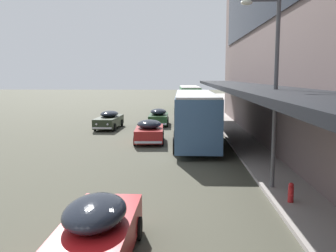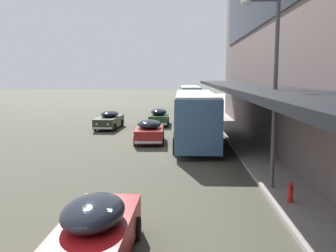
% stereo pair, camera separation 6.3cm
% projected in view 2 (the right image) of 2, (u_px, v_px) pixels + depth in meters
% --- Properties ---
extents(transit_bus_kerbside_front, '(2.80, 11.15, 3.42)m').
position_uv_depth(transit_bus_kerbside_front, '(195.00, 115.00, 24.87)').
color(transit_bus_kerbside_front, '#406591').
rests_on(transit_bus_kerbside_front, ground).
extents(transit_bus_kerbside_rear, '(2.97, 10.55, 3.11)m').
position_uv_depth(transit_bus_kerbside_rear, '(190.00, 96.00, 51.90)').
color(transit_bus_kerbside_rear, '#449251').
rests_on(transit_bus_kerbside_rear, ground).
extents(sedan_second_near, '(2.12, 4.31, 1.58)m').
position_uv_depth(sedan_second_near, '(150.00, 131.00, 25.50)').
color(sedan_second_near, '#A51F1D').
rests_on(sedan_second_near, ground).
extents(sedan_oncoming_front, '(1.85, 4.41, 1.55)m').
position_uv_depth(sedan_oncoming_front, '(159.00, 117.00, 34.55)').
color(sedan_oncoming_front, '#1A3E1D').
rests_on(sedan_oncoming_front, ground).
extents(sedan_lead_mid, '(1.86, 4.38, 1.66)m').
position_uv_depth(sedan_lead_mid, '(96.00, 230.00, 9.03)').
color(sedan_lead_mid, red).
rests_on(sedan_lead_mid, ground).
extents(sedan_second_mid, '(1.97, 4.94, 1.52)m').
position_uv_depth(sedan_second_mid, '(109.00, 120.00, 32.35)').
color(sedan_second_mid, '#252E1E').
rests_on(sedan_second_mid, ground).
extents(sedan_lead_near, '(1.91, 4.63, 1.61)m').
position_uv_depth(sedan_lead_near, '(191.00, 113.00, 37.85)').
color(sedan_lead_near, black).
rests_on(sedan_lead_near, ground).
extents(street_lamp, '(1.50, 0.28, 7.27)m').
position_uv_depth(street_lamp, '(271.00, 80.00, 14.28)').
color(street_lamp, '#4C4C51').
rests_on(street_lamp, sidewalk_kerb).
extents(fire_hydrant, '(0.20, 0.40, 0.70)m').
position_uv_depth(fire_hydrant, '(290.00, 193.00, 12.98)').
color(fire_hydrant, red).
rests_on(fire_hydrant, sidewalk_kerb).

